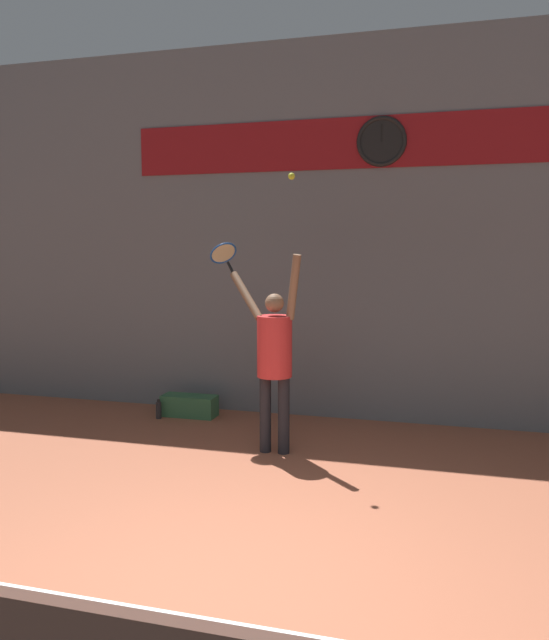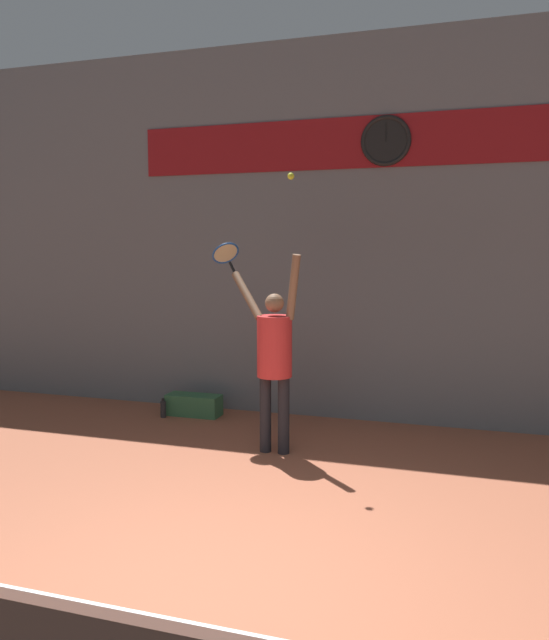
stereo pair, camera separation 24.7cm
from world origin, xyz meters
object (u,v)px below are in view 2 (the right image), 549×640
at_px(tennis_ball, 291,176).
at_px(equipment_bag, 194,405).
at_px(scoreboard_clock, 386,141).
at_px(water_bottle, 163,409).
at_px(tennis_player, 274,353).
at_px(tennis_racket, 226,254).

height_order(tennis_ball, equipment_bag, tennis_ball).
bearing_deg(scoreboard_clock, water_bottle, -167.10).
distance_m(tennis_player, tennis_racket, 1.42).
bearing_deg(water_bottle, tennis_player, -26.43).
xyz_separation_m(scoreboard_clock, water_bottle, (-2.85, -0.65, -3.52)).
distance_m(scoreboard_clock, water_bottle, 4.58).
bearing_deg(equipment_bag, tennis_racket, -40.76).
bearing_deg(scoreboard_clock, tennis_ball, -113.11).
xyz_separation_m(scoreboard_clock, tennis_player, (-0.97, -1.59, -2.50)).
bearing_deg(tennis_ball, water_bottle, 152.80).
bearing_deg(tennis_ball, scoreboard_clock, 66.89).
height_order(tennis_player, tennis_racket, tennis_racket).
bearing_deg(tennis_ball, equipment_bag, 143.32).
xyz_separation_m(scoreboard_clock, tennis_ball, (-0.74, -1.74, -0.60)).
bearing_deg(tennis_player, tennis_ball, -33.05).
distance_m(tennis_racket, equipment_bag, 2.31).
height_order(tennis_ball, water_bottle, tennis_ball).
height_order(scoreboard_clock, tennis_ball, scoreboard_clock).
relative_size(tennis_racket, tennis_ball, 5.86).
height_order(tennis_player, tennis_ball, tennis_ball).
height_order(scoreboard_clock, equipment_bag, scoreboard_clock).
xyz_separation_m(tennis_racket, water_bottle, (-1.11, 0.43, -2.10)).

